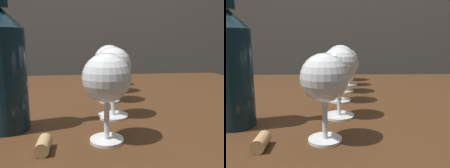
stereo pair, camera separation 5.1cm
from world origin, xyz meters
TOP-DOWN VIEW (x-y plane):
  - dining_table at (0.00, 0.00)m, footprint 1.25×0.91m
  - wine_glass_rose at (-0.03, -0.34)m, footprint 0.08×0.08m
  - wine_glass_amber at (-0.00, -0.21)m, footprint 0.08×0.08m
  - wine_glass_port at (0.01, -0.08)m, footprint 0.08×0.08m
  - wine_glass_cabernet at (0.03, 0.04)m, footprint 0.09×0.09m
  - wine_glass_chardonnay at (0.05, 0.16)m, footprint 0.07×0.07m
  - wine_glass_pinot at (0.05, 0.28)m, footprint 0.08×0.08m
  - wine_bottle at (-0.20, -0.27)m, footprint 0.07×0.07m
  - cork at (-0.13, -0.37)m, footprint 0.02×0.04m

SIDE VIEW (x-z plane):
  - dining_table at x=0.00m, z-range 0.27..0.98m
  - cork at x=-0.13m, z-range 0.71..0.74m
  - wine_glass_chardonnay at x=0.05m, z-range 0.73..0.86m
  - wine_glass_pinot at x=0.05m, z-range 0.73..0.86m
  - wine_glass_cabernet at x=0.03m, z-range 0.74..0.89m
  - wine_glass_rose at x=-0.03m, z-range 0.75..0.89m
  - wine_glass_amber at x=0.00m, z-range 0.75..0.90m
  - wine_glass_port at x=0.01m, z-range 0.75..0.90m
  - wine_bottle at x=-0.20m, z-range 0.68..0.99m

